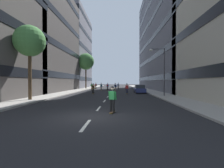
# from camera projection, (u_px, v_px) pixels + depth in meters

# --- Properties ---
(ground_plane) EXTENTS (188.49, 188.49, 0.00)m
(ground_plane) POSITION_uv_depth(u_px,v_px,m) (113.00, 90.00, 41.33)
(ground_plane) COLOR black
(sidewalk_left) EXTENTS (3.08, 86.39, 0.14)m
(sidewalk_left) POSITION_uv_depth(u_px,v_px,m) (84.00, 89.00, 45.60)
(sidewalk_left) COLOR #9E9991
(sidewalk_left) RESTS_ON ground_plane
(sidewalk_right) EXTENTS (3.08, 86.39, 0.14)m
(sidewalk_right) POSITION_uv_depth(u_px,v_px,m) (143.00, 89.00, 44.90)
(sidewalk_right) COLOR #9E9991
(sidewalk_right) RESTS_ON ground_plane
(lane_markings) EXTENTS (0.16, 72.20, 0.01)m
(lane_markings) POSITION_uv_depth(u_px,v_px,m) (113.00, 90.00, 42.91)
(lane_markings) COLOR silver
(lane_markings) RESTS_ON ground_plane
(building_left_mid) EXTENTS (16.61, 22.47, 22.03)m
(building_left_mid) POSITION_uv_depth(u_px,v_px,m) (28.00, 39.00, 35.81)
(building_left_mid) COLOR #4C4744
(building_left_mid) RESTS_ON ground_plane
(building_left_far) EXTENTS (16.61, 21.51, 25.13)m
(building_left_far) POSITION_uv_depth(u_px,v_px,m) (63.00, 51.00, 57.49)
(building_left_far) COLOR slate
(building_left_far) RESTS_ON ground_plane
(building_right_mid) EXTENTS (16.61, 22.06, 33.98)m
(building_right_mid) POSITION_uv_depth(u_px,v_px,m) (199.00, 8.00, 34.15)
(building_right_mid) COLOR slate
(building_right_mid) RESTS_ON ground_plane
(building_right_far) EXTENTS (16.61, 21.93, 29.95)m
(building_right_far) POSITION_uv_depth(u_px,v_px,m) (168.00, 43.00, 55.88)
(building_right_far) COLOR slate
(building_right_far) RESTS_ON ground_plane
(parked_car_near) EXTENTS (1.82, 4.40, 1.52)m
(parked_car_near) POSITION_uv_depth(u_px,v_px,m) (140.00, 89.00, 30.63)
(parked_car_near) COLOR navy
(parked_car_near) RESTS_ON ground_plane
(street_tree_near) EXTENTS (3.30, 3.30, 7.95)m
(street_tree_near) POSITION_uv_depth(u_px,v_px,m) (30.00, 42.00, 17.99)
(street_tree_near) COLOR #4C3823
(street_tree_near) RESTS_ON sidewalk_left
(street_tree_mid) EXTENTS (4.69, 4.69, 10.06)m
(street_tree_mid) POSITION_uv_depth(u_px,v_px,m) (86.00, 62.00, 48.14)
(street_tree_mid) COLOR #4C3823
(street_tree_mid) RESTS_ON sidewalk_left
(streetlamp_right) EXTENTS (2.13, 0.30, 6.50)m
(streetlamp_right) POSITION_uv_depth(u_px,v_px,m) (162.00, 67.00, 22.92)
(streetlamp_right) COLOR #3F3F44
(streetlamp_right) RESTS_ON sidewalk_right
(skater_0) EXTENTS (0.56, 0.92, 1.78)m
(skater_0) POSITION_uv_depth(u_px,v_px,m) (96.00, 85.00, 47.27)
(skater_0) COLOR brown
(skater_0) RESTS_ON ground_plane
(skater_1) EXTENTS (0.56, 0.92, 1.78)m
(skater_1) POSITION_uv_depth(u_px,v_px,m) (92.00, 86.00, 43.03)
(skater_1) COLOR brown
(skater_1) RESTS_ON ground_plane
(skater_2) EXTENTS (0.54, 0.91, 1.78)m
(skater_2) POSITION_uv_depth(u_px,v_px,m) (127.00, 88.00, 28.57)
(skater_2) COLOR brown
(skater_2) RESTS_ON ground_plane
(skater_3) EXTENTS (0.56, 0.92, 1.78)m
(skater_3) POSITION_uv_depth(u_px,v_px,m) (108.00, 86.00, 39.78)
(skater_3) COLOR brown
(skater_3) RESTS_ON ground_plane
(skater_4) EXTENTS (0.57, 0.92, 1.78)m
(skater_4) POSITION_uv_depth(u_px,v_px,m) (115.00, 86.00, 37.26)
(skater_4) COLOR brown
(skater_4) RESTS_ON ground_plane
(skater_5) EXTENTS (0.57, 0.92, 1.78)m
(skater_5) POSITION_uv_depth(u_px,v_px,m) (101.00, 86.00, 40.16)
(skater_5) COLOR brown
(skater_5) RESTS_ON ground_plane
(skater_6) EXTENTS (0.55, 0.91, 1.78)m
(skater_6) POSITION_uv_depth(u_px,v_px,m) (93.00, 88.00, 28.41)
(skater_6) COLOR brown
(skater_6) RESTS_ON ground_plane
(skater_7) EXTENTS (0.57, 0.92, 1.78)m
(skater_7) POSITION_uv_depth(u_px,v_px,m) (112.00, 98.00, 11.01)
(skater_7) COLOR brown
(skater_7) RESTS_ON ground_plane
(skater_8) EXTENTS (0.55, 0.92, 1.78)m
(skater_8) POSITION_uv_depth(u_px,v_px,m) (118.00, 85.00, 45.87)
(skater_8) COLOR brown
(skater_8) RESTS_ON ground_plane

